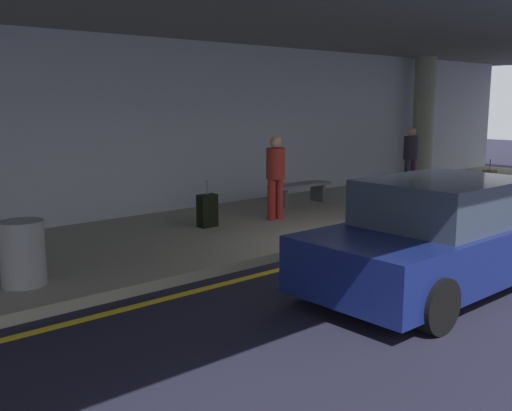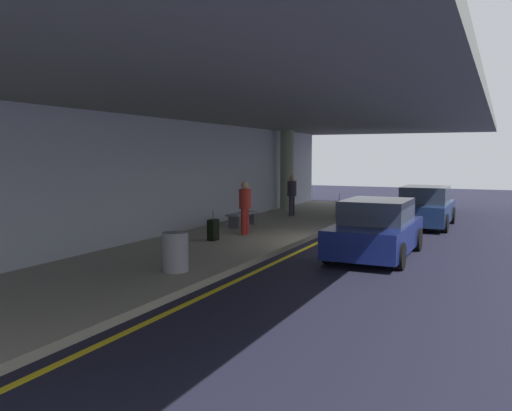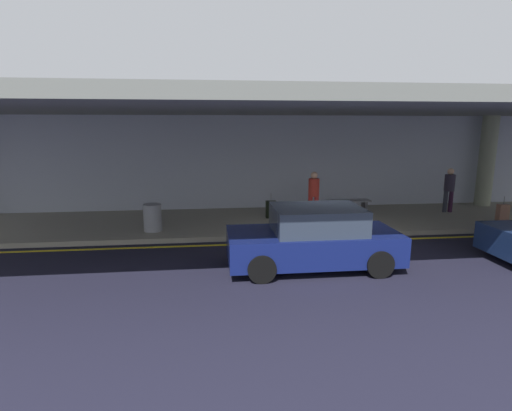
{
  "view_description": "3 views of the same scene",
  "coord_description": "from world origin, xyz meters",
  "px_view_note": "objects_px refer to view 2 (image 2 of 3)",
  "views": [
    {
      "loc": [
        -7.71,
        -5.6,
        2.51
      ],
      "look_at": [
        -1.53,
        1.45,
        0.85
      ],
      "focal_mm": 41.65,
      "sensor_mm": 36.0,
      "label": 1
    },
    {
      "loc": [
        -14.41,
        -4.38,
        2.65
      ],
      "look_at": [
        -1.71,
        1.64,
        1.3
      ],
      "focal_mm": 36.73,
      "sensor_mm": 36.0,
      "label": 2
    },
    {
      "loc": [
        -3.25,
        -10.52,
        3.4
      ],
      "look_at": [
        -1.8,
        2.14,
        0.85
      ],
      "focal_mm": 28.03,
      "sensor_mm": 36.0,
      "label": 3
    }
  ],
  "objects_px": {
    "traveler_with_luggage": "(245,204)",
    "suitcase_upright_secondary": "(339,208)",
    "car_navy_no2": "(376,230)",
    "suitcase_upright_primary": "(213,230)",
    "car_navy": "(425,207)",
    "trash_bin_steel": "(175,252)",
    "support_column_left_mid": "(287,170)",
    "person_waiting_for_ride": "(292,193)",
    "bench_metal": "(242,216)"
  },
  "relations": [
    {
      "from": "traveler_with_luggage",
      "to": "bench_metal",
      "type": "relative_size",
      "value": 1.05
    },
    {
      "from": "suitcase_upright_secondary",
      "to": "bench_metal",
      "type": "bearing_deg",
      "value": 178.77
    },
    {
      "from": "support_column_left_mid",
      "to": "person_waiting_for_ride",
      "type": "bearing_deg",
      "value": -153.29
    },
    {
      "from": "traveler_with_luggage",
      "to": "person_waiting_for_ride",
      "type": "relative_size",
      "value": 1.0
    },
    {
      "from": "trash_bin_steel",
      "to": "support_column_left_mid",
      "type": "bearing_deg",
      "value": 11.62
    },
    {
      "from": "car_navy",
      "to": "suitcase_upright_primary",
      "type": "height_order",
      "value": "car_navy"
    },
    {
      "from": "support_column_left_mid",
      "to": "trash_bin_steel",
      "type": "relative_size",
      "value": 4.29
    },
    {
      "from": "suitcase_upright_secondary",
      "to": "person_waiting_for_ride",
      "type": "bearing_deg",
      "value": 140.67
    },
    {
      "from": "suitcase_upright_secondary",
      "to": "trash_bin_steel",
      "type": "height_order",
      "value": "suitcase_upright_secondary"
    },
    {
      "from": "car_navy",
      "to": "trash_bin_steel",
      "type": "bearing_deg",
      "value": 157.57
    },
    {
      "from": "traveler_with_luggage",
      "to": "suitcase_upright_secondary",
      "type": "distance_m",
      "value": 6.47
    },
    {
      "from": "car_navy_no2",
      "to": "traveler_with_luggage",
      "type": "relative_size",
      "value": 2.44
    },
    {
      "from": "suitcase_upright_primary",
      "to": "suitcase_upright_secondary",
      "type": "height_order",
      "value": "same"
    },
    {
      "from": "support_column_left_mid",
      "to": "car_navy",
      "type": "relative_size",
      "value": 0.89
    },
    {
      "from": "car_navy_no2",
      "to": "bench_metal",
      "type": "bearing_deg",
      "value": -119.09
    },
    {
      "from": "car_navy",
      "to": "bench_metal",
      "type": "distance_m",
      "value": 6.88
    },
    {
      "from": "traveler_with_luggage",
      "to": "suitcase_upright_primary",
      "type": "relative_size",
      "value": 1.87
    },
    {
      "from": "person_waiting_for_ride",
      "to": "trash_bin_steel",
      "type": "height_order",
      "value": "person_waiting_for_ride"
    },
    {
      "from": "traveler_with_luggage",
      "to": "car_navy_no2",
      "type": "bearing_deg",
      "value": 171.18
    },
    {
      "from": "traveler_with_luggage",
      "to": "suitcase_upright_primary",
      "type": "bearing_deg",
      "value": 83.29
    },
    {
      "from": "car_navy_no2",
      "to": "trash_bin_steel",
      "type": "distance_m",
      "value": 5.46
    },
    {
      "from": "car_navy",
      "to": "trash_bin_steel",
      "type": "relative_size",
      "value": 4.82
    },
    {
      "from": "car_navy_no2",
      "to": "bench_metal",
      "type": "xyz_separation_m",
      "value": [
        2.78,
        5.33,
        -0.21
      ]
    },
    {
      "from": "car_navy",
      "to": "suitcase_upright_secondary",
      "type": "distance_m",
      "value": 3.63
    },
    {
      "from": "car_navy_no2",
      "to": "trash_bin_steel",
      "type": "xyz_separation_m",
      "value": [
        -4.28,
        3.38,
        -0.14
      ]
    },
    {
      "from": "support_column_left_mid",
      "to": "suitcase_upright_primary",
      "type": "relative_size",
      "value": 4.06
    },
    {
      "from": "support_column_left_mid",
      "to": "bench_metal",
      "type": "height_order",
      "value": "support_column_left_mid"
    },
    {
      "from": "car_navy_no2",
      "to": "trash_bin_steel",
      "type": "relative_size",
      "value": 4.82
    },
    {
      "from": "car_navy_no2",
      "to": "trash_bin_steel",
      "type": "bearing_deg",
      "value": -39.91
    },
    {
      "from": "support_column_left_mid",
      "to": "car_navy_no2",
      "type": "height_order",
      "value": "support_column_left_mid"
    },
    {
      "from": "car_navy",
      "to": "suitcase_upright_secondary",
      "type": "xyz_separation_m",
      "value": [
        0.81,
        3.53,
        -0.25
      ]
    },
    {
      "from": "bench_metal",
      "to": "car_navy_no2",
      "type": "bearing_deg",
      "value": -117.5
    },
    {
      "from": "traveler_with_luggage",
      "to": "bench_metal",
      "type": "bearing_deg",
      "value": -54.77
    },
    {
      "from": "bench_metal",
      "to": "person_waiting_for_ride",
      "type": "bearing_deg",
      "value": -5.91
    },
    {
      "from": "car_navy_no2",
      "to": "suitcase_upright_primary",
      "type": "xyz_separation_m",
      "value": [
        -0.32,
        4.73,
        -0.25
      ]
    },
    {
      "from": "car_navy_no2",
      "to": "bench_metal",
      "type": "height_order",
      "value": "car_navy_no2"
    },
    {
      "from": "suitcase_upright_secondary",
      "to": "car_navy_no2",
      "type": "bearing_deg",
      "value": -133.42
    },
    {
      "from": "traveler_with_luggage",
      "to": "trash_bin_steel",
      "type": "xyz_separation_m",
      "value": [
        -5.42,
        -1.03,
        -0.54
      ]
    },
    {
      "from": "suitcase_upright_secondary",
      "to": "trash_bin_steel",
      "type": "xyz_separation_m",
      "value": [
        -11.74,
        0.2,
        0.11
      ]
    },
    {
      "from": "traveler_with_luggage",
      "to": "trash_bin_steel",
      "type": "distance_m",
      "value": 5.55
    },
    {
      "from": "trash_bin_steel",
      "to": "suitcase_upright_primary",
      "type": "bearing_deg",
      "value": 18.81
    },
    {
      "from": "support_column_left_mid",
      "to": "person_waiting_for_ride",
      "type": "xyz_separation_m",
      "value": [
        -2.25,
        -1.13,
        -0.86
      ]
    },
    {
      "from": "traveler_with_luggage",
      "to": "trash_bin_steel",
      "type": "bearing_deg",
      "value": 106.41
    },
    {
      "from": "bench_metal",
      "to": "support_column_left_mid",
      "type": "bearing_deg",
      "value": 7.01
    },
    {
      "from": "support_column_left_mid",
      "to": "car_navy_no2",
      "type": "distance_m",
      "value": 10.77
    },
    {
      "from": "trash_bin_steel",
      "to": "traveler_with_luggage",
      "type": "bearing_deg",
      "value": 10.7
    },
    {
      "from": "support_column_left_mid",
      "to": "car_navy",
      "type": "xyz_separation_m",
      "value": [
        -2.15,
        -6.42,
        -1.26
      ]
    },
    {
      "from": "car_navy",
      "to": "car_navy_no2",
      "type": "relative_size",
      "value": 1.0
    },
    {
      "from": "car_navy_no2",
      "to": "person_waiting_for_ride",
      "type": "height_order",
      "value": "person_waiting_for_ride"
    },
    {
      "from": "traveler_with_luggage",
      "to": "support_column_left_mid",
      "type": "bearing_deg",
      "value": -72.02
    }
  ]
}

